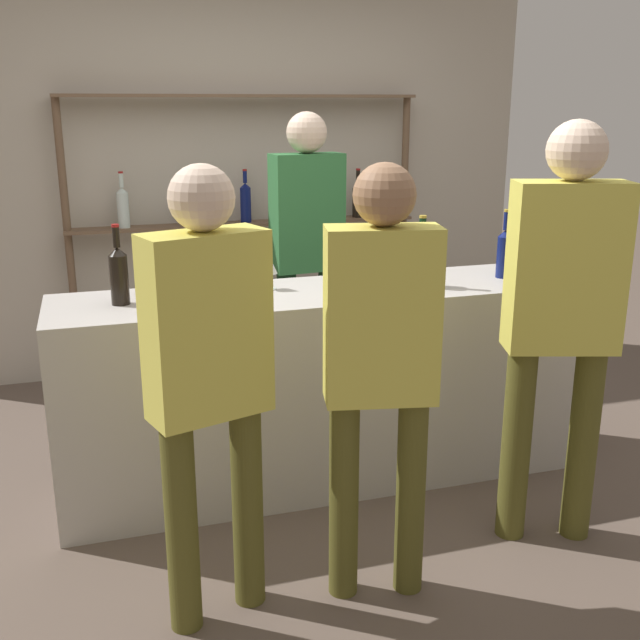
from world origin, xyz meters
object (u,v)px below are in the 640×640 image
(wine_glass, at_px, (269,266))
(customer_left, at_px, (209,365))
(counter_bottle_0, at_px, (119,274))
(counter_bottle_2, at_px, (529,250))
(server_behind_counter, at_px, (307,236))
(customer_center, at_px, (381,352))
(counter_bottle_1, at_px, (380,253))
(counter_bottle_3, at_px, (504,252))
(customer_right, at_px, (563,304))
(counter_bottle_5, at_px, (421,260))
(ice_bucket, at_px, (184,272))
(counter_bottle_4, at_px, (374,260))

(wine_glass, bearing_deg, customer_left, -114.18)
(counter_bottle_0, distance_m, counter_bottle_2, 2.03)
(server_behind_counter, distance_m, customer_center, 1.89)
(wine_glass, bearing_deg, counter_bottle_1, 7.44)
(customer_left, bearing_deg, counter_bottle_3, -78.66)
(counter_bottle_0, xyz_separation_m, counter_bottle_2, (2.03, -0.02, -0.01))
(customer_right, bearing_deg, counter_bottle_5, 38.51)
(customer_left, bearing_deg, server_behind_counter, -42.77)
(counter_bottle_0, relative_size, counter_bottle_3, 1.03)
(wine_glass, bearing_deg, ice_bucket, -171.72)
(wine_glass, bearing_deg, customer_right, -41.43)
(counter_bottle_0, height_order, customer_center, customer_center)
(customer_left, bearing_deg, counter_bottle_2, -80.48)
(counter_bottle_0, height_order, counter_bottle_2, counter_bottle_0)
(wine_glass, bearing_deg, counter_bottle_0, -173.67)
(counter_bottle_2, bearing_deg, ice_bucket, 178.90)
(counter_bottle_0, xyz_separation_m, customer_left, (0.24, -0.92, -0.13))
(customer_left, bearing_deg, wine_glass, -41.45)
(server_behind_counter, bearing_deg, customer_right, 13.23)
(counter_bottle_3, distance_m, server_behind_counter, 1.21)
(counter_bottle_2, relative_size, counter_bottle_3, 1.00)
(counter_bottle_5, relative_size, ice_bucket, 1.42)
(counter_bottle_4, distance_m, customer_left, 1.32)
(counter_bottle_2, relative_size, server_behind_counter, 0.19)
(counter_bottle_3, xyz_separation_m, wine_glass, (-1.19, 0.10, -0.02))
(counter_bottle_4, bearing_deg, server_behind_counter, 94.54)
(counter_bottle_2, xyz_separation_m, counter_bottle_4, (-0.84, 0.02, -0.01))
(counter_bottle_0, bearing_deg, counter_bottle_2, -0.45)
(counter_bottle_1, bearing_deg, counter_bottle_5, -61.57)
(counter_bottle_2, distance_m, customer_right, 0.86)
(counter_bottle_1, distance_m, customer_center, 1.20)
(counter_bottle_2, xyz_separation_m, customer_center, (-1.18, -0.94, -0.13))
(counter_bottle_3, bearing_deg, customer_left, -151.39)
(counter_bottle_0, bearing_deg, counter_bottle_1, 6.84)
(counter_bottle_4, height_order, customer_right, customer_right)
(counter_bottle_3, xyz_separation_m, counter_bottle_5, (-0.48, -0.05, -0.00))
(customer_left, height_order, customer_right, customer_right)
(counter_bottle_1, bearing_deg, counter_bottle_4, -120.31)
(counter_bottle_2, height_order, server_behind_counter, server_behind_counter)
(counter_bottle_4, bearing_deg, ice_bucket, 178.98)
(counter_bottle_1, distance_m, ice_bucket, 1.00)
(counter_bottle_1, xyz_separation_m, counter_bottle_5, (0.12, -0.23, 0.01))
(wine_glass, height_order, server_behind_counter, server_behind_counter)
(counter_bottle_5, height_order, customer_right, customer_right)
(wine_glass, relative_size, ice_bucket, 0.67)
(customer_right, relative_size, customer_center, 1.08)
(customer_left, distance_m, server_behind_counter, 2.03)
(counter_bottle_5, height_order, server_behind_counter, server_behind_counter)
(customer_right, bearing_deg, counter_bottle_4, 48.79)
(counter_bottle_2, xyz_separation_m, customer_left, (-1.78, -0.90, -0.13))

